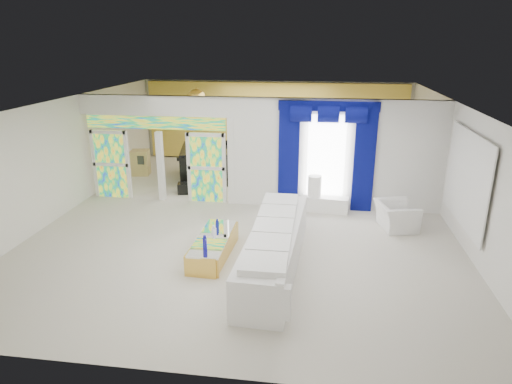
# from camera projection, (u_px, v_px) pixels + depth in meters

# --- Properties ---
(floor) EXTENTS (12.00, 12.00, 0.00)m
(floor) POSITION_uv_depth(u_px,v_px,m) (251.00, 216.00, 11.93)
(floor) COLOR #B7AF9E
(floor) RESTS_ON ground
(dividing_wall) EXTENTS (5.70, 0.18, 3.00)m
(dividing_wall) POSITION_uv_depth(u_px,v_px,m) (336.00, 155.00, 12.10)
(dividing_wall) COLOR white
(dividing_wall) RESTS_ON ground
(dividing_header) EXTENTS (4.30, 0.18, 0.55)m
(dividing_header) POSITION_uv_depth(u_px,v_px,m) (154.00, 106.00, 12.38)
(dividing_header) COLOR white
(dividing_header) RESTS_ON dividing_wall
(stained_panel_left) EXTENTS (0.95, 0.04, 2.00)m
(stained_panel_left) POSITION_uv_depth(u_px,v_px,m) (111.00, 164.00, 13.12)
(stained_panel_left) COLOR #994C3F
(stained_panel_left) RESTS_ON ground
(stained_panel_right) EXTENTS (0.95, 0.04, 2.00)m
(stained_panel_right) POSITION_uv_depth(u_px,v_px,m) (207.00, 168.00, 12.74)
(stained_panel_right) COLOR #994C3F
(stained_panel_right) RESTS_ON ground
(stained_transom) EXTENTS (4.00, 0.05, 0.35)m
(stained_transom) POSITION_uv_depth(u_px,v_px,m) (155.00, 123.00, 12.53)
(stained_transom) COLOR #994C3F
(stained_transom) RESTS_ON dividing_header
(window_pane) EXTENTS (1.00, 0.02, 2.30)m
(window_pane) POSITION_uv_depth(u_px,v_px,m) (326.00, 157.00, 12.06)
(window_pane) COLOR white
(window_pane) RESTS_ON dividing_wall
(blue_drape_left) EXTENTS (0.55, 0.10, 2.80)m
(blue_drape_left) POSITION_uv_depth(u_px,v_px,m) (289.00, 158.00, 12.18)
(blue_drape_left) COLOR #030743
(blue_drape_left) RESTS_ON ground
(blue_drape_right) EXTENTS (0.55, 0.10, 2.80)m
(blue_drape_right) POSITION_uv_depth(u_px,v_px,m) (364.00, 161.00, 11.92)
(blue_drape_right) COLOR #030743
(blue_drape_right) RESTS_ON ground
(blue_pelmet) EXTENTS (2.60, 0.12, 0.25)m
(blue_pelmet) POSITION_uv_depth(u_px,v_px,m) (329.00, 106.00, 11.59)
(blue_pelmet) COLOR #030743
(blue_pelmet) RESTS_ON dividing_wall
(wall_mirror) EXTENTS (0.04, 2.70, 1.90)m
(wall_mirror) POSITION_uv_depth(u_px,v_px,m) (467.00, 179.00, 9.84)
(wall_mirror) COLOR white
(wall_mirror) RESTS_ON ground
(gold_curtains) EXTENTS (9.70, 0.12, 2.90)m
(gold_curtains) POSITION_uv_depth(u_px,v_px,m) (274.00, 122.00, 16.99)
(gold_curtains) COLOR gold
(gold_curtains) RESTS_ON ground
(white_sofa) EXTENTS (1.13, 4.34, 0.82)m
(white_sofa) POSITION_uv_depth(u_px,v_px,m) (275.00, 249.00, 9.16)
(white_sofa) COLOR silver
(white_sofa) RESTS_ON ground
(coffee_table) EXTENTS (0.74, 1.98, 0.43)m
(coffee_table) POSITION_uv_depth(u_px,v_px,m) (214.00, 247.00, 9.68)
(coffee_table) COLOR gold
(coffee_table) RESTS_ON ground
(console_table) EXTENTS (1.27, 0.50, 0.41)m
(console_table) POSITION_uv_depth(u_px,v_px,m) (325.00, 204.00, 12.24)
(console_table) COLOR white
(console_table) RESTS_ON ground
(table_lamp) EXTENTS (0.36, 0.36, 0.58)m
(table_lamp) POSITION_uv_depth(u_px,v_px,m) (315.00, 186.00, 12.12)
(table_lamp) COLOR white
(table_lamp) RESTS_ON console_table
(armchair) EXTENTS (1.08, 1.17, 0.65)m
(armchair) POSITION_uv_depth(u_px,v_px,m) (396.00, 216.00, 11.10)
(armchair) COLOR silver
(armchair) RESTS_ON ground
(grand_piano) EXTENTS (1.99, 2.37, 1.05)m
(grand_piano) POSITION_uv_depth(u_px,v_px,m) (206.00, 163.00, 15.10)
(grand_piano) COLOR black
(grand_piano) RESTS_ON ground
(piano_bench) EXTENTS (1.02, 0.57, 0.32)m
(piano_bench) POSITION_uv_depth(u_px,v_px,m) (194.00, 188.00, 13.72)
(piano_bench) COLOR black
(piano_bench) RESTS_ON ground
(tv_console) EXTENTS (0.67, 0.63, 0.86)m
(tv_console) POSITION_uv_depth(u_px,v_px,m) (140.00, 162.00, 15.53)
(tv_console) COLOR tan
(tv_console) RESTS_ON ground
(chandelier) EXTENTS (0.60, 0.60, 0.60)m
(chandelier) POSITION_uv_depth(u_px,v_px,m) (196.00, 98.00, 14.58)
(chandelier) COLOR gold
(chandelier) RESTS_ON ceiling
(decanters) EXTENTS (0.11, 1.13, 0.23)m
(decanters) POSITION_uv_depth(u_px,v_px,m) (211.00, 234.00, 9.57)
(decanters) COLOR #171594
(decanters) RESTS_ON coffee_table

